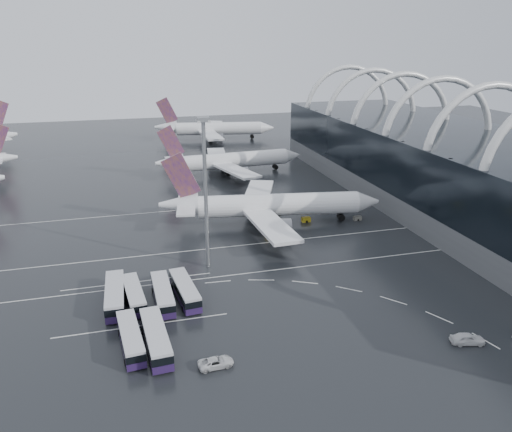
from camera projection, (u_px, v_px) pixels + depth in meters
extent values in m
plane|color=black|center=(259.00, 267.00, 101.27)|extent=(420.00, 420.00, 0.00)
cube|color=#535557|center=(461.00, 200.00, 133.76)|extent=(42.00, 160.00, 6.00)
cube|color=black|center=(466.00, 163.00, 130.39)|extent=(42.00, 160.00, 14.00)
torus|color=silver|center=(485.00, 154.00, 117.72)|extent=(33.80, 1.80, 33.80)
torus|color=silver|center=(437.00, 139.00, 134.98)|extent=(33.80, 1.80, 33.80)
torus|color=silver|center=(400.00, 128.00, 152.24)|extent=(33.80, 1.80, 33.80)
torus|color=silver|center=(371.00, 119.00, 169.49)|extent=(33.80, 1.80, 33.80)
torus|color=silver|center=(347.00, 111.00, 186.75)|extent=(33.80, 1.80, 33.80)
cube|color=silver|center=(261.00, 272.00, 99.45)|extent=(120.00, 0.25, 0.01)
cube|color=silver|center=(244.00, 245.00, 112.17)|extent=(120.00, 0.25, 0.01)
cube|color=silver|center=(220.00, 207.00, 137.60)|extent=(120.00, 0.25, 0.01)
cube|color=silver|center=(142.00, 326.00, 80.80)|extent=(28.00, 0.25, 0.01)
cube|color=silver|center=(138.00, 282.00, 95.33)|extent=(28.00, 0.25, 0.01)
cylinder|color=white|center=(279.00, 205.00, 123.94)|extent=(40.11, 11.72, 5.52)
cone|color=white|center=(367.00, 202.00, 126.23)|extent=(6.51, 6.35, 5.52)
cone|color=white|center=(179.00, 204.00, 121.13)|extent=(10.27, 6.95, 5.52)
cube|color=#3E1A70|center=(181.00, 176.00, 118.86)|extent=(9.14, 2.01, 11.70)
cube|color=white|center=(186.00, 204.00, 121.33)|extent=(6.93, 17.59, 0.48)
cube|color=white|center=(270.00, 224.00, 112.62)|extent=(7.86, 24.09, 0.76)
cube|color=white|center=(258.00, 193.00, 134.88)|extent=(14.77, 24.59, 0.76)
cylinder|color=gray|center=(280.00, 226.00, 116.60)|extent=(5.68, 4.02, 3.23)
cylinder|color=gray|center=(270.00, 203.00, 132.63)|extent=(5.68, 4.02, 3.23)
cube|color=black|center=(263.00, 220.00, 124.84)|extent=(12.24, 7.81, 2.09)
cylinder|color=white|center=(236.00, 160.00, 170.33)|extent=(36.68, 7.75, 5.24)
cone|color=white|center=(292.00, 155.00, 176.81)|extent=(5.77, 5.60, 5.24)
cone|color=white|center=(169.00, 163.00, 162.98)|extent=(9.37, 5.85, 5.24)
cube|color=#3E1A70|center=(171.00, 142.00, 161.01)|extent=(8.72, 1.14, 11.10)
cube|color=white|center=(175.00, 162.00, 163.54)|extent=(5.18, 16.50, 0.45)
cube|color=white|center=(235.00, 170.00, 159.36)|extent=(12.29, 23.44, 0.72)
cube|color=white|center=(217.00, 155.00, 179.42)|extent=(9.41, 23.24, 0.72)
cylinder|color=gray|center=(240.00, 172.00, 163.55)|extent=(5.17, 3.41, 3.07)
cylinder|color=gray|center=(227.00, 161.00, 178.00)|extent=(5.17, 3.41, 3.07)
cube|color=black|center=(226.00, 171.00, 170.43)|extent=(11.21, 6.52, 1.99)
cylinder|color=white|center=(219.00, 129.00, 227.00)|extent=(38.49, 12.44, 5.68)
cone|color=white|center=(267.00, 128.00, 228.76)|extent=(6.80, 6.65, 5.68)
cone|color=white|center=(166.00, 127.00, 224.75)|extent=(10.66, 7.35, 5.68)
cube|color=#3E1A70|center=(167.00, 111.00, 222.39)|extent=(9.39, 2.28, 12.04)
cube|color=white|center=(170.00, 127.00, 224.91)|extent=(7.51, 18.14, 0.49)
cube|color=white|center=(210.00, 135.00, 215.40)|extent=(7.56, 24.68, 0.78)
cube|color=white|center=(210.00, 125.00, 238.37)|extent=(15.66, 25.26, 0.78)
cylinder|color=gray|center=(217.00, 137.00, 219.44)|extent=(5.90, 4.25, 3.33)
cylinder|color=gray|center=(217.00, 130.00, 235.98)|extent=(5.90, 4.25, 3.33)
cube|color=black|center=(211.00, 137.00, 228.01)|extent=(12.69, 8.28, 2.16)
cone|color=white|center=(3.00, 158.00, 169.17)|extent=(9.51, 6.13, 5.23)
cone|color=white|center=(3.00, 136.00, 200.71)|extent=(12.79, 10.85, 6.42)
cube|color=#2B1646|center=(115.00, 300.00, 86.75)|extent=(3.31, 13.94, 1.18)
cube|color=black|center=(115.00, 293.00, 86.31)|extent=(3.37, 13.66, 1.39)
cube|color=silver|center=(114.00, 289.00, 86.00)|extent=(3.31, 13.94, 0.48)
cylinder|color=black|center=(125.00, 314.00, 83.18)|extent=(0.39, 1.07, 1.07)
cylinder|color=black|center=(106.00, 316.00, 82.49)|extent=(0.39, 1.07, 1.07)
cylinder|color=black|center=(124.00, 289.00, 91.29)|extent=(0.39, 1.07, 1.07)
cylinder|color=black|center=(107.00, 291.00, 90.60)|extent=(0.39, 1.07, 1.07)
cube|color=#2B1646|center=(134.00, 299.00, 87.39)|extent=(3.91, 12.43, 1.03)
cube|color=black|center=(134.00, 293.00, 87.01)|extent=(3.94, 12.20, 1.22)
cube|color=silver|center=(133.00, 289.00, 86.73)|extent=(3.91, 12.43, 0.42)
cylinder|color=black|center=(146.00, 310.00, 84.51)|extent=(0.42, 0.97, 0.94)
cylinder|color=black|center=(130.00, 313.00, 83.64)|extent=(0.42, 0.97, 0.94)
cylinder|color=black|center=(139.00, 289.00, 91.40)|extent=(0.42, 0.97, 0.94)
cylinder|color=black|center=(124.00, 292.00, 90.52)|extent=(0.42, 0.97, 0.94)
cube|color=#2B1646|center=(163.00, 298.00, 87.46)|extent=(3.16, 13.00, 1.10)
cube|color=black|center=(163.00, 292.00, 87.06)|extent=(3.21, 12.75, 1.29)
cube|color=silver|center=(162.00, 288.00, 86.76)|extent=(3.16, 13.00, 0.45)
cylinder|color=black|center=(174.00, 311.00, 84.22)|extent=(0.37, 1.00, 1.00)
cylinder|color=black|center=(158.00, 313.00, 83.49)|extent=(0.37, 1.00, 1.00)
cylinder|color=black|center=(168.00, 288.00, 91.70)|extent=(0.37, 1.00, 1.00)
cylinder|color=black|center=(153.00, 290.00, 90.97)|extent=(0.37, 1.00, 1.00)
cube|color=#2B1646|center=(185.00, 294.00, 88.79)|extent=(4.20, 13.16, 1.09)
cube|color=black|center=(185.00, 288.00, 88.39)|extent=(4.23, 12.91, 1.29)
cube|color=silver|center=(185.00, 284.00, 88.10)|extent=(4.20, 13.16, 0.45)
cylinder|color=black|center=(199.00, 306.00, 85.76)|extent=(0.45, 1.03, 0.99)
cylinder|color=black|center=(183.00, 309.00, 84.82)|extent=(0.45, 1.03, 0.99)
cylinder|color=black|center=(187.00, 285.00, 93.03)|extent=(0.45, 1.03, 0.99)
cylinder|color=black|center=(173.00, 287.00, 92.09)|extent=(0.45, 1.03, 0.99)
cube|color=#2B1646|center=(131.00, 343.00, 74.75)|extent=(3.98, 12.70, 1.06)
cube|color=black|center=(130.00, 336.00, 74.36)|extent=(4.01, 12.46, 1.25)
cube|color=silver|center=(130.00, 331.00, 74.08)|extent=(3.98, 12.70, 0.43)
cylinder|color=black|center=(144.00, 358.00, 71.81)|extent=(0.43, 0.99, 0.96)
cylinder|color=black|center=(126.00, 362.00, 70.91)|extent=(0.43, 0.99, 0.96)
cylinder|color=black|center=(137.00, 329.00, 78.84)|extent=(0.43, 0.99, 0.96)
cylinder|color=black|center=(119.00, 333.00, 77.95)|extent=(0.43, 0.99, 0.96)
cube|color=#2B1646|center=(156.00, 343.00, 74.56)|extent=(3.95, 13.78, 1.15)
cube|color=black|center=(156.00, 336.00, 74.13)|extent=(3.99, 13.51, 1.36)
cube|color=silver|center=(155.00, 330.00, 73.82)|extent=(3.95, 13.78, 0.47)
cylinder|color=black|center=(171.00, 360.00, 71.27)|extent=(0.44, 1.07, 1.05)
cylinder|color=black|center=(151.00, 364.00, 70.38)|extent=(0.44, 1.07, 1.05)
cylinder|color=black|center=(162.00, 329.00, 79.02)|extent=(0.44, 1.07, 1.05)
cylinder|color=black|center=(143.00, 332.00, 78.12)|extent=(0.44, 1.07, 1.05)
imported|color=silver|center=(216.00, 362.00, 70.48)|extent=(5.23, 2.69, 1.41)
imported|color=silver|center=(467.00, 339.00, 75.76)|extent=(5.46, 3.28, 1.74)
cylinder|color=gray|center=(206.00, 197.00, 96.71)|extent=(0.74, 0.74, 29.56)
cube|color=gray|center=(203.00, 119.00, 91.62)|extent=(2.32, 2.32, 0.84)
cube|color=silver|center=(203.00, 121.00, 91.73)|extent=(2.11, 2.11, 0.42)
cube|color=gold|center=(306.00, 219.00, 126.22)|extent=(2.18, 1.29, 1.19)
cube|color=slate|center=(322.00, 207.00, 135.41)|extent=(1.91, 1.13, 1.04)
cube|color=gold|center=(270.00, 233.00, 117.07)|extent=(2.41, 1.43, 1.32)
cube|color=slate|center=(357.00, 218.00, 127.33)|extent=(1.93, 1.14, 1.05)
cube|color=gold|center=(278.00, 208.00, 134.38)|extent=(2.48, 1.47, 1.35)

